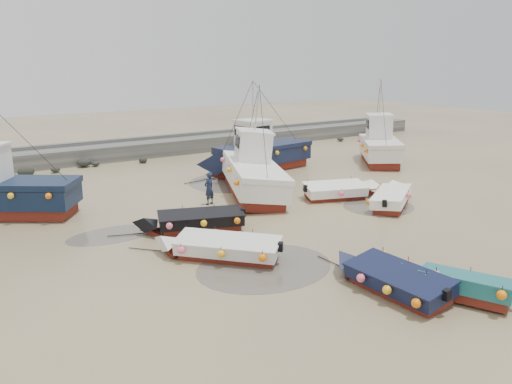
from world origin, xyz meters
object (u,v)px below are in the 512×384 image
Objects in this scene: cabin_boat_2 at (257,152)px; cabin_boat_3 at (379,144)px; person at (209,204)px; dinghy_1 at (391,275)px; dinghy_4 at (193,219)px; dinghy_3 at (393,195)px; dinghy_2 at (454,281)px; dinghy_5 at (341,189)px; cabin_boat_1 at (250,171)px; dinghy_0 at (219,245)px.

cabin_boat_2 is 9.89m from cabin_boat_3.
dinghy_1 is at bearing 70.29° from person.
dinghy_1 and dinghy_4 have the same top height.
dinghy_4 is 3.38× the size of person.
dinghy_2 is at bearing -71.09° from dinghy_3.
dinghy_4 is at bearing 86.00° from dinghy_2.
dinghy_2 is 12.37m from dinghy_5.
dinghy_2 is 2.68× the size of person.
cabin_boat_2 reaches higher than dinghy_4.
dinghy_1 is at bearing -14.95° from dinghy_5.
cabin_boat_1 is at bearing 135.18° from cabin_boat_2.
cabin_boat_1 is 1.04× the size of cabin_boat_2.
dinghy_3 is at bearing 125.18° from person.
cabin_boat_1 is at bearing 74.97° from dinghy_1.
dinghy_3 is 8.20m from cabin_boat_1.
cabin_boat_3 reaches higher than dinghy_2.
dinghy_2 is 0.85× the size of dinghy_5.
dinghy_1 is at bearing -101.45° from dinghy_0.
dinghy_5 is 0.52× the size of cabin_boat_1.
cabin_boat_2 reaches higher than dinghy_0.
cabin_boat_1 is (2.96, 13.48, 0.75)m from dinghy_1.
dinghy_1 is at bearing 105.46° from dinghy_2.
dinghy_4 is 1.08× the size of dinghy_5.
person is (-8.19, 5.57, -0.54)m from dinghy_3.
dinghy_3 is 0.53× the size of cabin_boat_1.
dinghy_2 is 0.46× the size of cabin_boat_2.
cabin_boat_2 is at bearing 8.48° from dinghy_0.
cabin_boat_2 is (3.63, 4.75, 0.03)m from cabin_boat_1.
dinghy_2 is 11.49m from dinghy_4.
dinghy_1 is 1.05× the size of dinghy_5.
dinghy_0 is 0.48× the size of cabin_boat_1.
dinghy_0 is 0.86× the size of dinghy_4.
dinghy_0 and dinghy_4 have the same top height.
dinghy_3 is at bearing -94.81° from cabin_boat_3.
cabin_boat_3 is (9.58, 6.17, 0.83)m from dinghy_5.
dinghy_1 is 10.66m from dinghy_3.
dinghy_0 is 22.14m from cabin_boat_3.
person is (3.26, 6.96, -0.54)m from dinghy_0.
cabin_boat_1 is at bearing -34.58° from dinghy_4.
cabin_boat_3 reaches higher than dinghy_1.
dinghy_4 is at bearing -67.86° from dinghy_5.
cabin_boat_3 is at bearing 142.16° from dinghy_5.
cabin_boat_3 is at bearing -51.65° from dinghy_4.
dinghy_5 is (9.46, 0.46, 0.01)m from dinghy_4.
dinghy_4 is at bearing -134.25° from dinghy_3.
dinghy_5 is at bearing 135.87° from person.
dinghy_1 is at bearing -97.44° from cabin_boat_3.
dinghy_0 is at bearing -106.36° from cabin_boat_1.
dinghy_2 is at bearing -6.05° from dinghy_5.
cabin_boat_2 reaches higher than dinghy_3.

